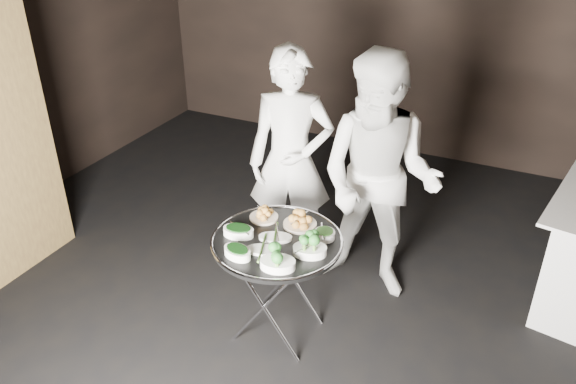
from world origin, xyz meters
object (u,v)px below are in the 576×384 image
at_px(tray_stand, 277,283).
at_px(waiter_left, 291,162).
at_px(waiter_right, 379,181).
at_px(serving_tray, 277,241).

xyz_separation_m(tray_stand, waiter_left, (-0.27, 0.77, 0.43)).
distance_m(tray_stand, waiter_right, 0.92).
distance_m(serving_tray, waiter_left, 0.83).
xyz_separation_m(tray_stand, serving_tray, (0.00, 0.00, 0.31)).
height_order(serving_tray, waiter_left, waiter_left).
bearing_deg(waiter_right, tray_stand, -117.61).
relative_size(tray_stand, waiter_right, 0.41).
bearing_deg(tray_stand, waiter_left, 109.58).
relative_size(tray_stand, serving_tray, 0.89).
distance_m(waiter_left, waiter_right, 0.66).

